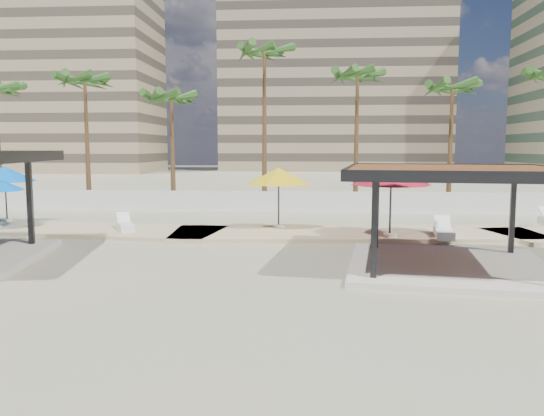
{
  "coord_description": "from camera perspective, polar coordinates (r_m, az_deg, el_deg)",
  "views": [
    {
      "loc": [
        -0.01,
        -16.32,
        3.86
      ],
      "look_at": [
        -1.53,
        5.25,
        1.4
      ],
      "focal_mm": 35.0,
      "sensor_mm": 36.0,
      "label": 1
    }
  ],
  "objects": [
    {
      "name": "palm_c",
      "position": [
        35.7,
        -10.77,
        11.17
      ],
      "size": [
        3.0,
        3.0,
        7.93
      ],
      "color": "brown",
      "rests_on": "ground"
    },
    {
      "name": "palm_f",
      "position": [
        36.23,
        18.83,
        11.7
      ],
      "size": [
        3.0,
        3.0,
        8.48
      ],
      "color": "brown",
      "rests_on": "ground"
    },
    {
      "name": "umbrella_b",
      "position": [
        24.32,
        0.73,
        3.44
      ],
      "size": [
        3.91,
        3.91,
        2.78
      ],
      "rotation": [
        0.0,
        0.0,
        -0.3
      ],
      "color": "beige",
      "rests_on": "promenade"
    },
    {
      "name": "building_west",
      "position": [
        94.88,
        -22.87,
        12.89
      ],
      "size": [
        34.0,
        16.0,
        32.4
      ],
      "color": "#937F60",
      "rests_on": "ground"
    },
    {
      "name": "boundary_wall",
      "position": [
        32.48,
        4.04,
        0.71
      ],
      "size": [
        56.0,
        0.3,
        1.2
      ],
      "primitive_type": "cube",
      "color": "silver",
      "rests_on": "ground"
    },
    {
      "name": "promenade",
      "position": [
        24.36,
        8.73,
        -2.56
      ],
      "size": [
        44.45,
        7.97,
        0.24
      ],
      "color": "#C6B284",
      "rests_on": "ground"
    },
    {
      "name": "palm_d",
      "position": [
        35.81,
        -0.83,
        15.79
      ],
      "size": [
        3.0,
        3.0,
        10.92
      ],
      "color": "brown",
      "rests_on": "ground"
    },
    {
      "name": "building_mid",
      "position": [
        94.97,
        6.6,
        12.73
      ],
      "size": [
        38.0,
        16.0,
        30.4
      ],
      "color": "#847259",
      "rests_on": "ground"
    },
    {
      "name": "ground",
      "position": [
        16.77,
        3.99,
        -6.83
      ],
      "size": [
        200.0,
        200.0,
        0.0
      ],
      "primitive_type": "plane",
      "color": "tan",
      "rests_on": "ground"
    },
    {
      "name": "lounger_b",
      "position": [
        23.12,
        17.99,
        -2.51
      ],
      "size": [
        0.96,
        2.18,
        0.8
      ],
      "rotation": [
        0.0,
        0.0,
        1.43
      ],
      "color": "white",
      "rests_on": "promenade"
    },
    {
      "name": "umbrella_a",
      "position": [
        29.64,
        -26.82,
        3.27
      ],
      "size": [
        3.53,
        3.53,
        2.77
      ],
      "rotation": [
        0.0,
        0.0,
        0.15
      ],
      "color": "beige",
      "rests_on": "promenade"
    },
    {
      "name": "palm_e",
      "position": [
        35.1,
        9.18,
        13.35
      ],
      "size": [
        3.0,
        3.0,
        9.27
      ],
      "color": "brown",
      "rests_on": "ground"
    },
    {
      "name": "pavilion_central",
      "position": [
        17.62,
        18.72,
        -0.06
      ],
      "size": [
        7.28,
        7.28,
        3.28
      ],
      "rotation": [
        0.0,
        0.0,
        -0.14
      ],
      "color": "beige",
      "rests_on": "ground"
    },
    {
      "name": "umbrella_c",
      "position": [
        22.4,
        12.69,
        3.42
      ],
      "size": [
        3.37,
        3.37,
        2.96
      ],
      "rotation": [
        0.0,
        0.0,
        -0.01
      ],
      "color": "beige",
      "rests_on": "promenade"
    },
    {
      "name": "palm_b",
      "position": [
        38.32,
        -19.48,
        12.35
      ],
      "size": [
        3.0,
        3.0,
        9.17
      ],
      "color": "brown",
      "rests_on": "ground"
    },
    {
      "name": "lounger_a",
      "position": [
        24.86,
        -15.49,
        -1.87
      ],
      "size": [
        1.38,
        1.92,
        0.7
      ],
      "rotation": [
        0.0,
        0.0,
        2.05
      ],
      "color": "white",
      "rests_on": "promenade"
    }
  ]
}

